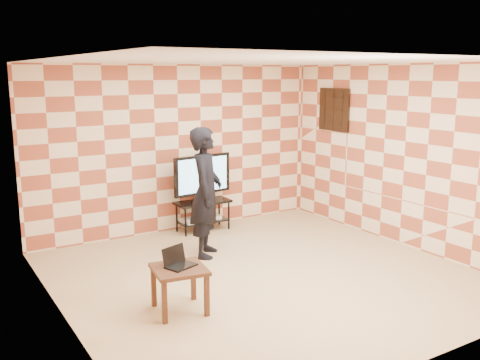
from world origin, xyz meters
name	(u,v)px	position (x,y,z in m)	size (l,w,h in m)	color
floor	(264,275)	(0.00, 0.00, 0.00)	(5.00, 5.00, 0.00)	tan
wall_back	(179,149)	(0.00, 2.50, 1.35)	(5.00, 0.02, 2.70)	beige
wall_front	(432,218)	(0.00, -2.50, 1.35)	(5.00, 0.02, 2.70)	beige
wall_left	(59,196)	(-2.50, 0.00, 1.35)	(0.02, 5.00, 2.70)	beige
wall_right	(405,156)	(2.50, 0.00, 1.35)	(0.02, 5.00, 2.70)	beige
ceiling	(266,61)	(0.00, 0.00, 2.70)	(5.00, 5.00, 0.02)	white
wall_art	(334,110)	(2.47, 1.55, 1.95)	(0.04, 0.72, 0.72)	black
tv_stand	(203,209)	(0.27, 2.20, 0.36)	(0.91, 0.41, 0.50)	black
tv	(202,176)	(0.27, 2.20, 0.92)	(1.05, 0.24, 0.76)	black
dvd_player	(194,220)	(0.09, 2.19, 0.20)	(0.38, 0.27, 0.06)	#B2B2B5
game_console	(214,217)	(0.47, 2.18, 0.20)	(0.22, 0.16, 0.05)	silver
side_table	(179,275)	(-1.38, -0.39, 0.41)	(0.63, 0.63, 0.50)	#391F13
laptop	(178,262)	(-1.37, -0.33, 0.55)	(0.38, 0.34, 0.21)	black
person	(206,192)	(-0.26, 1.08, 0.92)	(0.67, 0.44, 1.84)	black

